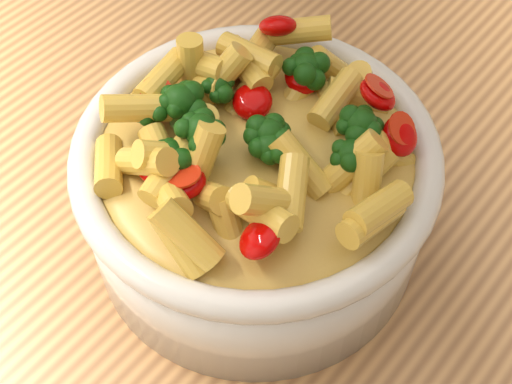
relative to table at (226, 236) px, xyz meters
The scene contains 3 objects.
table is the anchor object (origin of this frame).
serving_bowl 0.17m from the table, 26.01° to the right, with size 0.26×0.26×0.11m.
pasta_salad 0.24m from the table, 26.01° to the right, with size 0.21×0.21×0.05m.
Camera 1 is at (0.27, -0.27, 1.38)m, focal length 50.00 mm.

